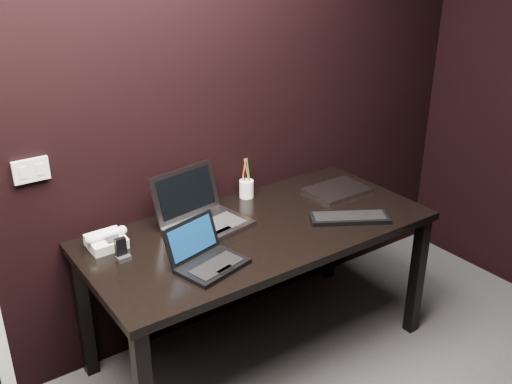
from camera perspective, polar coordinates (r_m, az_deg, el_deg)
wall_back at (r=2.76m, az=-9.69°, el=8.45°), size 4.00×0.00×4.00m
wall_switch at (r=2.61m, az=-21.59°, el=2.02°), size 0.15×0.02×0.10m
desk at (r=2.81m, az=0.33°, el=-4.92°), size 1.70×0.80×0.74m
netbook at (r=2.46m, az=-4.95°, el=-6.56°), size 0.34×0.31×0.18m
silver_laptop at (r=2.77m, az=-5.37°, el=-2.52°), size 0.43×0.40×0.26m
ext_keyboard at (r=2.88m, az=9.31°, el=-2.55°), size 0.40×0.31×0.02m
closed_laptop at (r=3.18m, az=8.12°, el=0.18°), size 0.33×0.24×0.02m
desk_phone at (r=2.67m, az=-14.73°, el=-4.72°), size 0.20×0.15×0.10m
mobile_phone at (r=2.56m, az=-13.28°, el=-5.83°), size 0.06×0.05×0.10m
pen_cup at (r=3.08m, az=-0.97°, el=0.39°), size 0.09×0.09×0.22m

